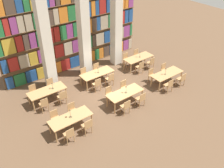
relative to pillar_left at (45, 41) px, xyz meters
The scene contains 41 objects.
ground_plane 4.77m from the pillar_left, 47.73° to the right, with size 40.00×40.00×0.00m, color brown.
bookshelf_bank 2.83m from the pillar_left, 26.64° to the left, with size 9.95×0.35×5.50m.
pillar_left is the anchor object (origin of this frame).
pillar_center 2.49m from the pillar_left, ahead, with size 0.59×0.59×6.00m.
pillar_right 4.99m from the pillar_left, ahead, with size 0.59×0.59×6.00m.
reading_table_0 4.80m from the pillar_left, 102.49° to the right, with size 2.10×0.85×0.76m.
chair_0 5.60m from the pillar_left, 106.07° to the right, with size 0.42×0.40×0.90m.
chair_1 4.44m from the pillar_left, 112.23° to the right, with size 0.42×0.40×0.90m.
chair_2 5.45m from the pillar_left, 95.00° to the right, with size 0.42×0.40×0.90m.
chair_3 4.24m from the pillar_left, 97.07° to the right, with size 0.42×0.40×0.90m.
desk_lamp_0 4.59m from the pillar_left, 102.22° to the right, with size 0.14×0.14×0.49m.
reading_table_1 5.31m from the pillar_left, 58.31° to the right, with size 2.10×0.85×0.76m.
chair_4 5.75m from the pillar_left, 67.43° to the right, with size 0.42×0.40×0.90m.
chair_5 4.63m from the pillar_left, 59.38° to the right, with size 0.42×0.40×0.90m.
chair_6 6.20m from the pillar_left, 57.35° to the right, with size 0.42×0.40×0.90m.
chair_7 5.19m from the pillar_left, 47.63° to the right, with size 0.42×0.40×0.90m.
desk_lamp_1 5.20m from the pillar_left, 58.34° to the right, with size 0.14×0.14×0.46m.
reading_table_2 7.50m from the pillar_left, 34.66° to the right, with size 2.10×0.85×0.76m.
chair_8 7.55m from the pillar_left, 42.00° to the right, with size 0.42×0.40×0.90m.
chair_9 6.74m from the pillar_left, 32.29° to the right, with size 0.42×0.40×0.90m.
chair_10 8.38m from the pillar_left, 36.58° to the right, with size 0.42×0.40×0.90m.
chair_11 7.66m from the pillar_left, 27.51° to the right, with size 0.42×0.40×0.90m.
desk_lamp_2 7.24m from the pillar_left, 35.55° to the right, with size 0.14×0.14×0.45m.
reading_table_3 2.81m from the pillar_left, 123.10° to the right, with size 2.10×0.85×0.76m.
chair_12 3.51m from the pillar_left, 124.40° to the right, with size 0.42×0.40×0.90m.
chair_13 2.93m from the pillar_left, 156.38° to the right, with size 0.42×0.40×0.90m.
chair_14 3.24m from the pillar_left, 98.80° to the right, with size 0.42×0.40×0.90m.
chair_15 2.60m from the pillar_left, 117.34° to the right, with size 0.42×0.40×0.90m.
desk_lamp_3 2.45m from the pillar_left, 110.89° to the right, with size 0.14×0.14×0.39m.
reading_table_4 3.65m from the pillar_left, 30.20° to the right, with size 2.10×0.85×0.76m.
chair_16 3.81m from the pillar_left, 47.70° to the right, with size 0.42×0.40×0.90m.
chair_17 3.24m from the pillar_left, 19.97° to the right, with size 0.42×0.40×0.90m.
chair_18 4.39m from the pillar_left, 36.11° to the right, with size 0.42×0.40×0.90m.
chair_19 3.91m from the pillar_left, 13.56° to the right, with size 0.42×0.40×0.90m.
desk_lamp_4 3.50m from the pillar_left, 30.04° to the right, with size 0.14×0.14×0.39m.
reading_table_5 6.46m from the pillar_left, 13.58° to the right, with size 2.10×0.85×0.76m.
chair_20 6.30m from the pillar_left, 21.57° to the right, with size 0.42×0.40×0.90m.
chair_21 5.98m from the pillar_left, ahead, with size 0.42×0.40×0.90m.
chair_22 7.16m from the pillar_left, 18.49° to the right, with size 0.42×0.40×0.90m.
chair_23 6.87m from the pillar_left, ahead, with size 0.42×0.40×0.90m.
desk_lamp_5 6.40m from the pillar_left, 13.52° to the right, with size 0.14×0.14×0.50m.
Camera 1 is at (-7.19, -9.80, 8.75)m, focal length 40.00 mm.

